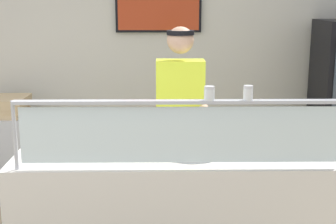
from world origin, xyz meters
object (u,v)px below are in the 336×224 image
(pizza_tray, at_px, (192,152))
(worker_figure, at_px, (181,122))
(pizza_server, at_px, (196,149))
(pizza_box_stack, at_px, (3,106))
(parmesan_shaker, at_px, (209,94))
(pepper_flake_shaker, at_px, (248,94))

(pizza_tray, bearing_deg, worker_figure, 94.27)
(pizza_tray, height_order, pizza_server, pizza_server)
(pizza_tray, xyz_separation_m, pizza_box_stack, (-1.77, 1.60, -0.03))
(pizza_tray, distance_m, worker_figure, 0.68)
(parmesan_shaker, relative_size, pepper_flake_shaker, 0.96)
(pizza_tray, xyz_separation_m, pizza_server, (0.03, -0.02, 0.02))
(pizza_tray, relative_size, parmesan_shaker, 4.88)
(pizza_server, bearing_deg, pepper_flake_shaker, -39.60)
(worker_figure, height_order, pizza_box_stack, worker_figure)
(pizza_server, height_order, parmesan_shaker, parmesan_shaker)
(pizza_server, xyz_separation_m, worker_figure, (-0.08, 0.70, 0.02))
(pepper_flake_shaker, bearing_deg, pizza_tray, 137.66)
(pizza_server, bearing_deg, pizza_tray, 145.97)
(pizza_server, relative_size, worker_figure, 0.16)
(pizza_tray, bearing_deg, parmesan_shaker, -74.03)
(parmesan_shaker, xyz_separation_m, worker_figure, (-0.13, 0.96, -0.41))
(pizza_tray, distance_m, parmesan_shaker, 0.54)
(parmesan_shaker, height_order, pepper_flake_shaker, pepper_flake_shaker)
(worker_figure, xyz_separation_m, pizza_box_stack, (-1.72, 0.92, -0.07))
(pizza_box_stack, bearing_deg, pizza_tray, -42.07)
(pizza_server, distance_m, pizza_box_stack, 2.41)
(worker_figure, bearing_deg, pizza_server, -83.70)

